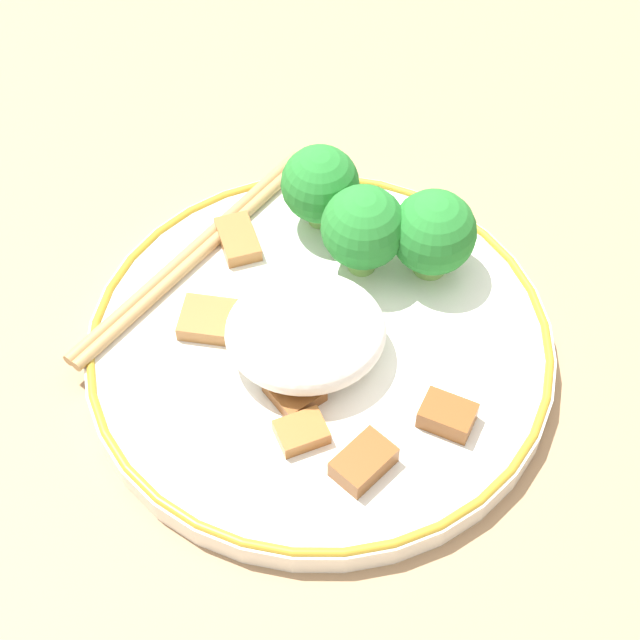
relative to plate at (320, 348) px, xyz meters
The scene contains 13 objects.
ground_plane 0.01m from the plate, ahead, with size 3.00×3.00×0.00m, color #9E7A56.
plate is the anchor object (origin of this frame).
rice_mound 0.03m from the plate, 141.85° to the right, with size 0.09×0.08×0.04m.
broccoli_back_left 0.09m from the plate, 34.72° to the left, with size 0.05×0.05×0.06m.
broccoli_back_center 0.07m from the plate, 60.72° to the left, with size 0.05×0.05×0.06m.
broccoli_back_right 0.10m from the plate, 84.74° to the left, with size 0.05×0.05×0.05m.
meat_near_front 0.09m from the plate, 118.84° to the left, with size 0.03×0.04×0.01m.
meat_near_left 0.06m from the plate, 163.87° to the left, with size 0.05×0.04×0.01m.
meat_near_right 0.09m from the plate, 43.36° to the right, with size 0.03×0.03×0.01m.
meat_near_back 0.08m from the plate, 79.84° to the right, with size 0.04×0.04×0.01m.
meat_on_rice_edge 0.04m from the plate, 116.04° to the right, with size 0.03×0.04×0.01m.
meat_mid_left 0.06m from the plate, 104.17° to the right, with size 0.03×0.03×0.01m.
chopsticks 0.10m from the plate, 134.68° to the left, with size 0.15×0.16×0.01m.
Camera 1 is at (-0.03, -0.35, 0.50)m, focal length 60.00 mm.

